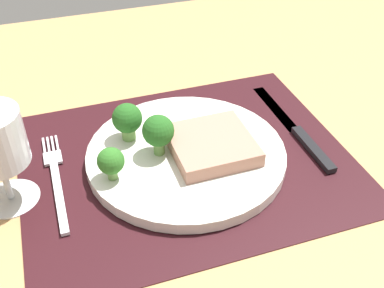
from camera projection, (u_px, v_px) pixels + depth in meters
ground_plane at (186, 169)px, 65.56cm from camera, size 140.00×110.00×3.00cm
placemat at (186, 160)px, 64.54cm from camera, size 44.09×35.71×0.30cm
plate at (186, 155)px, 63.96cm from camera, size 26.83×26.83×1.60cm
steak at (211, 145)px, 62.73cm from camera, size 10.69×10.70×2.06cm
broccoli_center at (111, 162)px, 57.49cm from camera, size 3.41×3.41×4.47cm
broccoli_near_fork at (127, 119)px, 63.63cm from camera, size 4.11×4.11×5.42cm
broccoli_front_edge at (158, 132)px, 60.83cm from camera, size 4.20×4.20×5.79cm
fork at (56, 179)px, 61.01cm from camera, size 2.40×19.20×0.50cm
knife at (297, 131)px, 69.02cm from camera, size 1.80×23.00×0.80cm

